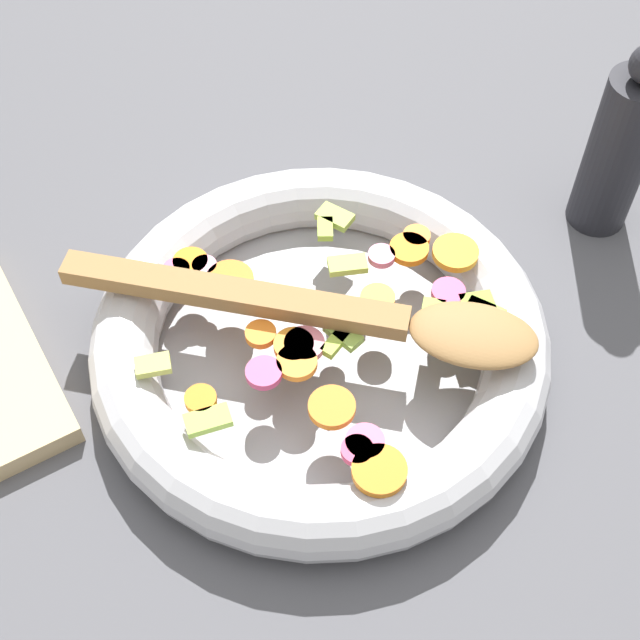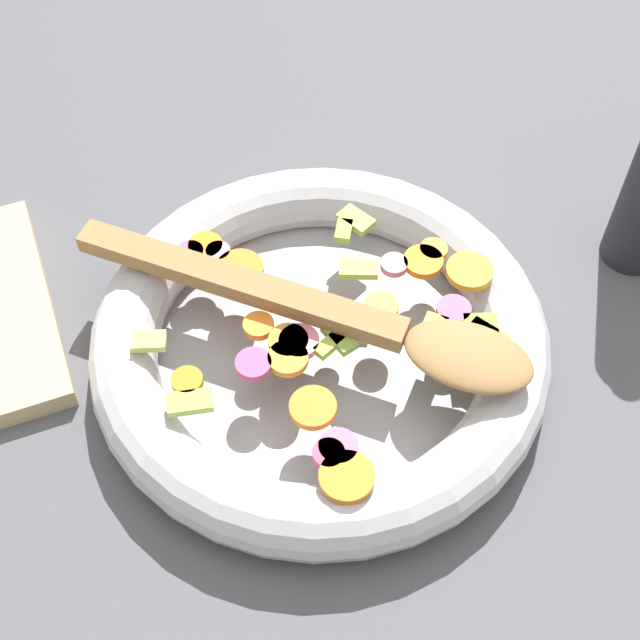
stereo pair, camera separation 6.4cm
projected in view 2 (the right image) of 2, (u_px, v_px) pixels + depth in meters
ground_plane at (320, 359)px, 0.68m from camera, size 4.00×4.00×0.00m
skillet at (320, 342)px, 0.66m from camera, size 0.34×0.34×0.05m
chopped_vegetables at (329, 327)px, 0.63m from camera, size 0.27×0.25×0.01m
wooden_spoon at (344, 317)px, 0.62m from camera, size 0.28×0.26×0.01m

